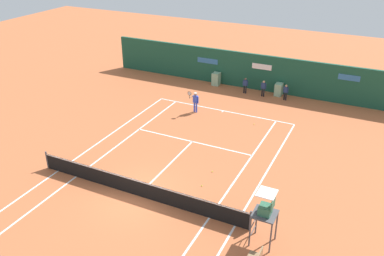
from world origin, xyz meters
TOP-DOWN VIEW (x-y plane):
  - ground_plane at (-0.00, 0.58)m, footprint 80.00×80.00m
  - tennis_net at (0.00, 0.00)m, footprint 12.10×0.10m
  - sponsor_back_wall at (0.00, 16.98)m, footprint 25.00×1.02m
  - umpire_chair at (6.75, -0.51)m, footprint 1.00×1.00m
  - player_on_baseline at (-1.79, 10.57)m, footprint 0.64×0.63m
  - ball_kid_left_post at (0.26, 15.72)m, footprint 0.44×0.18m
  - ball_kid_centre_post at (1.79, 15.72)m, footprint 0.44×0.18m
  - ball_kid_right_post at (3.59, 15.72)m, footprint 0.43×0.21m
  - tennis_ball_near_service_line at (2.56, 3.69)m, footprint 0.07×0.07m
  - tennis_ball_by_sideline at (2.60, 2.18)m, footprint 0.07×0.07m
  - tennis_ball_mid_court at (2.78, 10.46)m, footprint 0.07×0.07m

SIDE VIEW (x-z plane):
  - ground_plane at x=0.00m, z-range 0.00..0.01m
  - tennis_ball_near_service_line at x=2.56m, z-range 0.00..0.07m
  - tennis_ball_by_sideline at x=2.60m, z-range 0.00..0.07m
  - tennis_ball_mid_court at x=2.78m, z-range 0.00..0.07m
  - tennis_net at x=0.00m, z-range -0.02..1.05m
  - ball_kid_right_post at x=3.59m, z-range 0.10..1.38m
  - ball_kid_left_post at x=0.26m, z-range 0.10..1.42m
  - ball_kid_centre_post at x=1.79m, z-range 0.10..1.43m
  - player_on_baseline at x=-1.79m, z-range 0.04..1.80m
  - sponsor_back_wall at x=0.00m, z-range -0.04..2.96m
  - umpire_chair at x=6.75m, z-range 0.37..3.02m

